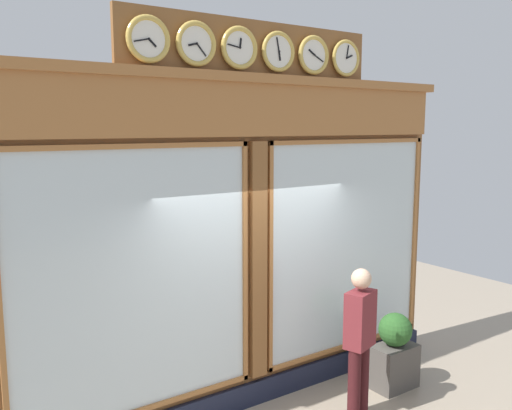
{
  "coord_description": "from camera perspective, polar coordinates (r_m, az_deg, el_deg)",
  "views": [
    {
      "loc": [
        3.41,
        4.9,
        3.2
      ],
      "look_at": [
        0.0,
        0.0,
        2.33
      ],
      "focal_mm": 38.26,
      "sensor_mm": 36.0,
      "label": 1
    }
  ],
  "objects": [
    {
      "name": "planter_shrub",
      "position": [
        7.01,
        14.36,
        -12.5
      ],
      "size": [
        0.41,
        0.41,
        0.41
      ],
      "primitive_type": "sphere",
      "color": "#285623",
      "rests_on": "planter_box"
    },
    {
      "name": "planter_box",
      "position": [
        7.19,
        14.22,
        -16.04
      ],
      "size": [
        0.56,
        0.36,
        0.54
      ],
      "primitive_type": "cube",
      "color": "#4C4742",
      "rests_on": "ground_plane"
    },
    {
      "name": "shop_facade",
      "position": [
        6.2,
        -0.66,
        -3.55
      ],
      "size": [
        5.69,
        0.42,
        4.31
      ],
      "color": "brown",
      "rests_on": "ground_plane"
    },
    {
      "name": "pedestrian",
      "position": [
        6.19,
        10.79,
        -13.38
      ],
      "size": [
        0.41,
        0.32,
        1.69
      ],
      "color": "#3A1316",
      "rests_on": "ground_plane"
    }
  ]
}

